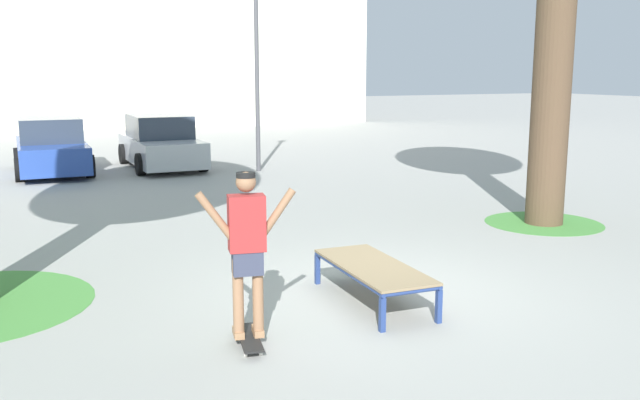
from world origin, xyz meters
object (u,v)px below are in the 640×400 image
(car_blue, at_px, (51,148))
(light_post, at_px, (256,30))
(skater, at_px, (247,243))
(skateboard, at_px, (249,338))
(car_silver, at_px, (161,144))
(skate_box, at_px, (373,269))

(car_blue, relative_size, light_post, 0.73)
(car_blue, bearing_deg, skater, -86.69)
(skateboard, relative_size, car_blue, 0.19)
(car_blue, bearing_deg, light_post, -21.85)
(skater, bearing_deg, car_blue, 93.31)
(skater, height_order, car_silver, skater)
(skateboard, relative_size, light_post, 0.14)
(skate_box, distance_m, light_post, 11.86)
(skateboard, bearing_deg, skate_box, 19.65)
(skate_box, distance_m, skater, 2.03)
(car_silver, bearing_deg, skate_box, -91.46)
(skateboard, bearing_deg, car_silver, 81.06)
(skate_box, relative_size, light_post, 0.33)
(skate_box, xyz_separation_m, car_blue, (-2.61, 13.15, 0.28))
(light_post, bearing_deg, skate_box, -103.27)
(skater, bearing_deg, light_post, 69.31)
(skate_box, xyz_separation_m, car_silver, (0.33, 12.96, 0.28))
(skate_box, distance_m, car_silver, 12.97)
(skateboard, distance_m, light_post, 13.06)
(skate_box, bearing_deg, car_blue, 101.22)
(skater, relative_size, light_post, 0.29)
(car_blue, bearing_deg, car_silver, -3.71)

